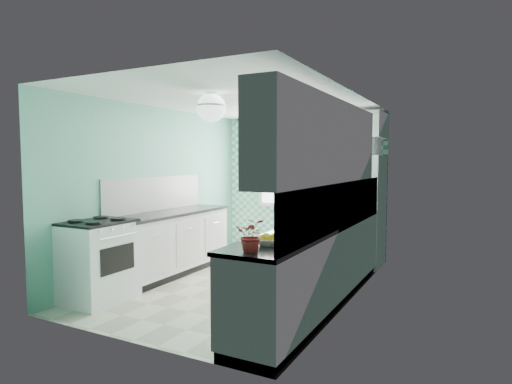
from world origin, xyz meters
The scene contains 26 objects.
floor centered at (0.00, 0.00, -0.01)m, with size 3.00×4.40×0.02m, color beige.
ceiling centered at (0.00, 0.00, 2.51)m, with size 3.00×4.40×0.02m, color white.
wall_back centered at (0.00, 2.21, 1.25)m, with size 3.00×0.02×2.50m, color #64B29A.
wall_front centered at (0.00, -2.21, 1.25)m, with size 3.00×0.02×2.50m, color #64B29A.
wall_left centered at (-1.51, 0.00, 1.25)m, with size 0.02×4.40×2.50m, color #64B29A.
wall_right centered at (1.51, 0.00, 1.25)m, with size 0.02×4.40×2.50m, color #64B29A.
accent_wall centered at (0.00, 2.19, 1.25)m, with size 3.00×0.01×2.50m, color #51BF96.
window centered at (-0.35, 2.16, 1.55)m, with size 1.04×0.05×1.44m.
backsplash_right centered at (1.49, -0.40, 1.20)m, with size 0.02×3.60×0.51m, color white.
backsplash_left centered at (-1.49, -0.07, 1.20)m, with size 0.02×2.15×0.51m, color white.
upper_cabinets_right centered at (1.33, -0.60, 1.90)m, with size 0.33×3.20×0.90m, color white.
upper_cabinet_fridge centered at (1.30, 1.83, 2.25)m, with size 0.40×0.74×0.40m, color white.
ceiling_light centered at (0.00, -0.80, 2.32)m, with size 0.34×0.34×0.35m.
base_cabinets_right centered at (1.20, -0.40, 0.45)m, with size 0.60×3.60×0.90m, color white.
countertop_right centered at (1.19, -0.40, 0.92)m, with size 0.63×3.60×0.04m, color black.
base_cabinets_left centered at (-1.20, -0.07, 0.45)m, with size 0.60×2.15×0.90m, color white.
countertop_left centered at (-1.19, -0.07, 0.92)m, with size 0.63×2.15×0.04m, color black.
fridge centered at (1.11, 1.80, 0.89)m, with size 0.77×0.77×1.78m.
stove centered at (-1.20, -1.47, 0.50)m, with size 0.64×0.79×0.96m.
sink centered at (1.20, 0.41, 0.93)m, with size 0.52×0.44×0.53m.
rug centered at (0.05, 0.51, 0.01)m, with size 0.76×1.08×0.02m, color maroon.
dish_towel centered at (0.89, 0.62, 0.48)m, with size 0.01×0.20×0.31m, color teal.
fruit_bowl centered at (1.20, -1.70, 0.97)m, with size 0.28×0.28×0.07m, color white.
potted_plant centered at (1.20, -2.03, 1.08)m, with size 0.26×0.22×0.28m, color #B51E06.
soap_bottle centered at (1.25, 0.80, 1.03)m, with size 0.08×0.09×0.19m, color #A6B4BF.
microwave centered at (1.11, 1.80, 1.95)m, with size 0.62×0.42×0.34m, color white.
Camera 1 is at (2.83, -5.09, 1.69)m, focal length 30.00 mm.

